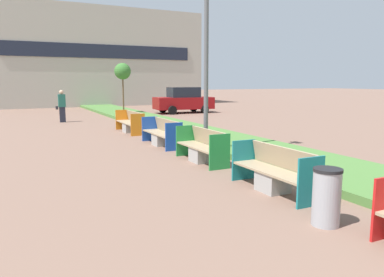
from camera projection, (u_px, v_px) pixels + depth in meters
name	position (u px, v px, depth m)	size (l,w,h in m)	color
planter_grass_strip	(233.00, 143.00, 13.41)	(2.80, 120.00, 0.18)	#4C7A38
building_backdrop	(97.00, 58.00, 35.88)	(19.85, 5.62, 8.94)	#B2AD9E
bench_teal_frame	(274.00, 174.00, 7.83)	(0.65, 2.22, 0.94)	#9E9B96
bench_green_frame	(202.00, 149.00, 10.71)	(0.65, 2.14, 0.94)	#9E9B96
bench_blue_frame	(162.00, 135.00, 13.46)	(0.65, 2.40, 0.94)	#9E9B96
bench_orange_frame	(130.00, 124.00, 16.88)	(0.65, 2.44, 0.94)	#9E9B96
litter_bin	(326.00, 197.00, 5.97)	(0.46, 0.46, 0.94)	#9EA0A5
street_lamp_post	(206.00, 20.00, 11.22)	(0.24, 0.44, 7.48)	#56595B
sapling_tree_far	(123.00, 72.00, 24.92)	(1.10, 1.10, 3.49)	brown
pedestrian_walking	(62.00, 106.00, 20.93)	(0.53, 0.24, 1.81)	#232633
parked_car_distant	(184.00, 100.00, 27.06)	(4.32, 2.08, 1.86)	maroon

